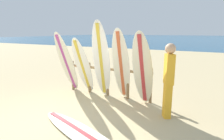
{
  "coord_description": "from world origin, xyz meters",
  "views": [
    {
      "loc": [
        3.06,
        -2.75,
        2.04
      ],
      "look_at": [
        0.3,
        2.6,
        0.78
      ],
      "focal_mm": 29.94,
      "sensor_mm": 36.0,
      "label": 1
    }
  ],
  "objects_px": {
    "surfboard_leaning_center_left": "(101,60)",
    "surfboard_lying_on_sand": "(83,134)",
    "surfboard_leaning_center": "(121,66)",
    "beachgoer_standing": "(169,78)",
    "surfboard_leaning_center_right": "(143,70)",
    "surfboard_rack": "(108,77)",
    "surfboard_leaning_far_left": "(67,63)",
    "surfboard_leaning_left": "(83,67)"
  },
  "relations": [
    {
      "from": "surfboard_leaning_left",
      "to": "surfboard_leaning_center_right",
      "type": "relative_size",
      "value": 0.91
    },
    {
      "from": "surfboard_rack",
      "to": "surfboard_leaning_center_right",
      "type": "xyz_separation_m",
      "value": [
        1.28,
        -0.44,
        0.41
      ]
    },
    {
      "from": "surfboard_leaning_left",
      "to": "surfboard_leaning_center_right",
      "type": "bearing_deg",
      "value": -3.06
    },
    {
      "from": "surfboard_lying_on_sand",
      "to": "beachgoer_standing",
      "type": "height_order",
      "value": "beachgoer_standing"
    },
    {
      "from": "surfboard_rack",
      "to": "surfboard_leaning_far_left",
      "type": "xyz_separation_m",
      "value": [
        -1.29,
        -0.39,
        0.4
      ]
    },
    {
      "from": "surfboard_leaning_left",
      "to": "surfboard_leaning_center_left",
      "type": "xyz_separation_m",
      "value": [
        0.64,
        0.05,
        0.24
      ]
    },
    {
      "from": "surfboard_leaning_far_left",
      "to": "beachgoer_standing",
      "type": "distance_m",
      "value": 3.31
    },
    {
      "from": "surfboard_leaning_center_left",
      "to": "surfboard_lying_on_sand",
      "type": "bearing_deg",
      "value": -69.55
    },
    {
      "from": "surfboard_leaning_left",
      "to": "beachgoer_standing",
      "type": "distance_m",
      "value": 2.73
    },
    {
      "from": "surfboard_leaning_center_left",
      "to": "surfboard_lying_on_sand",
      "type": "distance_m",
      "value": 2.46
    },
    {
      "from": "surfboard_leaning_center",
      "to": "surfboard_leaning_center_right",
      "type": "xyz_separation_m",
      "value": [
        0.69,
        -0.16,
        -0.03
      ]
    },
    {
      "from": "surfboard_rack",
      "to": "surfboard_leaning_center_right",
      "type": "bearing_deg",
      "value": -18.9
    },
    {
      "from": "surfboard_leaning_center_left",
      "to": "beachgoer_standing",
      "type": "xyz_separation_m",
      "value": [
        2.06,
        -0.44,
        -0.21
      ]
    },
    {
      "from": "surfboard_leaning_center",
      "to": "surfboard_lying_on_sand",
      "type": "height_order",
      "value": "surfboard_leaning_center"
    },
    {
      "from": "surfboard_leaning_far_left",
      "to": "beachgoer_standing",
      "type": "xyz_separation_m",
      "value": [
        3.3,
        -0.33,
        -0.04
      ]
    },
    {
      "from": "surfboard_rack",
      "to": "beachgoer_standing",
      "type": "height_order",
      "value": "beachgoer_standing"
    },
    {
      "from": "beachgoer_standing",
      "to": "surfboard_leaning_left",
      "type": "bearing_deg",
      "value": 171.79
    },
    {
      "from": "surfboard_lying_on_sand",
      "to": "beachgoer_standing",
      "type": "xyz_separation_m",
      "value": [
        1.3,
        1.6,
        0.94
      ]
    },
    {
      "from": "surfboard_leaning_left",
      "to": "surfboard_leaning_center_left",
      "type": "height_order",
      "value": "surfboard_leaning_center_left"
    },
    {
      "from": "surfboard_rack",
      "to": "surfboard_leaning_left",
      "type": "relative_size",
      "value": 1.54
    },
    {
      "from": "surfboard_leaning_left",
      "to": "surfboard_leaning_center",
      "type": "height_order",
      "value": "surfboard_leaning_center"
    },
    {
      "from": "surfboard_leaning_center_right",
      "to": "beachgoer_standing",
      "type": "height_order",
      "value": "surfboard_leaning_center_right"
    },
    {
      "from": "surfboard_rack",
      "to": "surfboard_lying_on_sand",
      "type": "height_order",
      "value": "surfboard_rack"
    },
    {
      "from": "surfboard_rack",
      "to": "beachgoer_standing",
      "type": "relative_size",
      "value": 1.63
    },
    {
      "from": "beachgoer_standing",
      "to": "surfboard_leaning_center",
      "type": "bearing_deg",
      "value": 162.47
    },
    {
      "from": "surfboard_rack",
      "to": "surfboard_lying_on_sand",
      "type": "xyz_separation_m",
      "value": [
        0.7,
        -2.33,
        -0.59
      ]
    },
    {
      "from": "surfboard_rack",
      "to": "surfboard_leaning_left",
      "type": "bearing_deg",
      "value": -154.45
    },
    {
      "from": "surfboard_leaning_center_left",
      "to": "surfboard_lying_on_sand",
      "type": "xyz_separation_m",
      "value": [
        0.76,
        -2.04,
        -1.15
      ]
    },
    {
      "from": "surfboard_leaning_center_right",
      "to": "surfboard_lying_on_sand",
      "type": "bearing_deg",
      "value": -107.02
    },
    {
      "from": "surfboard_leaning_center_left",
      "to": "surfboard_leaning_center",
      "type": "height_order",
      "value": "surfboard_leaning_center_left"
    },
    {
      "from": "surfboard_leaning_center",
      "to": "surfboard_leaning_center_right",
      "type": "distance_m",
      "value": 0.71
    },
    {
      "from": "surfboard_leaning_center",
      "to": "surfboard_leaning_center_left",
      "type": "bearing_deg",
      "value": -179.32
    },
    {
      "from": "beachgoer_standing",
      "to": "surfboard_rack",
      "type": "bearing_deg",
      "value": 160.17
    },
    {
      "from": "surfboard_leaning_left",
      "to": "surfboard_leaning_center",
      "type": "xyz_separation_m",
      "value": [
        1.29,
        0.06,
        0.13
      ]
    },
    {
      "from": "surfboard_rack",
      "to": "surfboard_leaning_center",
      "type": "height_order",
      "value": "surfboard_leaning_center"
    },
    {
      "from": "surfboard_leaning_far_left",
      "to": "surfboard_leaning_center",
      "type": "height_order",
      "value": "surfboard_leaning_center"
    },
    {
      "from": "surfboard_leaning_left",
      "to": "surfboard_lying_on_sand",
      "type": "height_order",
      "value": "surfboard_leaning_left"
    },
    {
      "from": "surfboard_leaning_left",
      "to": "surfboard_leaning_center_right",
      "type": "height_order",
      "value": "surfboard_leaning_center_right"
    },
    {
      "from": "surfboard_leaning_center_left",
      "to": "surfboard_leaning_center",
      "type": "bearing_deg",
      "value": 0.68
    },
    {
      "from": "surfboard_leaning_left",
      "to": "beachgoer_standing",
      "type": "relative_size",
      "value": 1.06
    },
    {
      "from": "surfboard_leaning_center_left",
      "to": "surfboard_leaning_center_right",
      "type": "distance_m",
      "value": 1.36
    },
    {
      "from": "surfboard_leaning_far_left",
      "to": "surfboard_lying_on_sand",
      "type": "height_order",
      "value": "surfboard_leaning_far_left"
    }
  ]
}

